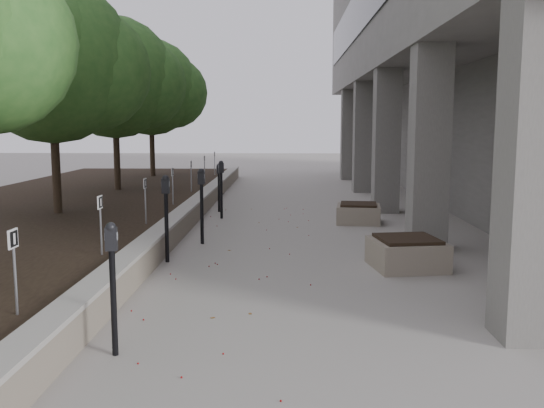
# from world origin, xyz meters

# --- Properties ---
(ground) EXTENTS (90.00, 90.00, 0.00)m
(ground) POSITION_xyz_m (0.00, 0.00, 0.00)
(ground) COLOR gray
(ground) RESTS_ON ground
(retaining_wall) EXTENTS (0.39, 26.00, 0.50)m
(retaining_wall) POSITION_xyz_m (-1.82, 9.00, 0.25)
(retaining_wall) COLOR gray
(retaining_wall) RESTS_ON ground
(planting_bed) EXTENTS (7.00, 26.00, 0.40)m
(planting_bed) POSITION_xyz_m (-5.50, 9.00, 0.20)
(planting_bed) COLOR black
(planting_bed) RESTS_ON ground
(crabapple_tree_3) EXTENTS (4.60, 4.00, 5.44)m
(crabapple_tree_3) POSITION_xyz_m (-4.80, 8.00, 3.12)
(crabapple_tree_3) COLOR #2D6024
(crabapple_tree_3) RESTS_ON planting_bed
(crabapple_tree_4) EXTENTS (4.60, 4.00, 5.44)m
(crabapple_tree_4) POSITION_xyz_m (-4.80, 13.00, 3.12)
(crabapple_tree_4) COLOR #2D6024
(crabapple_tree_4) RESTS_ON planting_bed
(crabapple_tree_5) EXTENTS (4.60, 4.00, 5.44)m
(crabapple_tree_5) POSITION_xyz_m (-4.80, 18.00, 3.12)
(crabapple_tree_5) COLOR #2D6024
(crabapple_tree_5) RESTS_ON planting_bed
(parking_sign_2) EXTENTS (0.04, 0.22, 0.96)m
(parking_sign_2) POSITION_xyz_m (-2.35, 0.50, 0.88)
(parking_sign_2) COLOR black
(parking_sign_2) RESTS_ON planting_bed
(parking_sign_3) EXTENTS (0.04, 0.22, 0.96)m
(parking_sign_3) POSITION_xyz_m (-2.35, 3.50, 0.88)
(parking_sign_3) COLOR black
(parking_sign_3) RESTS_ON planting_bed
(parking_sign_4) EXTENTS (0.04, 0.22, 0.96)m
(parking_sign_4) POSITION_xyz_m (-2.35, 6.50, 0.88)
(parking_sign_4) COLOR black
(parking_sign_4) RESTS_ON planting_bed
(parking_sign_5) EXTENTS (0.04, 0.22, 0.96)m
(parking_sign_5) POSITION_xyz_m (-2.35, 9.50, 0.88)
(parking_sign_5) COLOR black
(parking_sign_5) RESTS_ON planting_bed
(parking_sign_6) EXTENTS (0.04, 0.22, 0.96)m
(parking_sign_6) POSITION_xyz_m (-2.35, 12.50, 0.88)
(parking_sign_6) COLOR black
(parking_sign_6) RESTS_ON planting_bed
(parking_sign_7) EXTENTS (0.04, 0.22, 0.96)m
(parking_sign_7) POSITION_xyz_m (-2.35, 15.50, 0.88)
(parking_sign_7) COLOR black
(parking_sign_7) RESTS_ON planting_bed
(parking_sign_8) EXTENTS (0.04, 0.22, 0.96)m
(parking_sign_8) POSITION_xyz_m (-2.35, 18.50, 0.88)
(parking_sign_8) COLOR black
(parking_sign_8) RESTS_ON planting_bed
(parking_meter_1) EXTENTS (0.16, 0.12, 1.46)m
(parking_meter_1) POSITION_xyz_m (-1.24, 0.37, 0.73)
(parking_meter_1) COLOR black
(parking_meter_1) RESTS_ON ground
(parking_meter_2) EXTENTS (0.16, 0.11, 1.58)m
(parking_meter_2) POSITION_xyz_m (-1.55, 4.71, 0.79)
(parking_meter_2) COLOR black
(parking_meter_2) RESTS_ON ground
(parking_meter_3) EXTENTS (0.16, 0.12, 1.58)m
(parking_meter_3) POSITION_xyz_m (-1.15, 6.37, 0.79)
(parking_meter_3) COLOR black
(parking_meter_3) RESTS_ON ground
(parking_meter_4) EXTENTS (0.18, 0.15, 1.53)m
(parking_meter_4) POSITION_xyz_m (-1.11, 9.71, 0.77)
(parking_meter_4) COLOR black
(parking_meter_4) RESTS_ON ground
(parking_meter_5) EXTENTS (0.15, 0.13, 1.37)m
(parking_meter_5) POSITION_xyz_m (-1.31, 10.89, 0.69)
(parking_meter_5) COLOR black
(parking_meter_5) RESTS_ON ground
(planter_front) EXTENTS (1.33, 1.33, 0.54)m
(planter_front) POSITION_xyz_m (2.70, 4.37, 0.27)
(planter_front) COLOR gray
(planter_front) RESTS_ON ground
(planter_back) EXTENTS (1.19, 1.19, 0.50)m
(planter_back) POSITION_xyz_m (2.43, 9.11, 0.25)
(planter_back) COLOR gray
(planter_back) RESTS_ON ground
(berry_scatter) EXTENTS (3.30, 14.10, 0.02)m
(berry_scatter) POSITION_xyz_m (-0.10, 5.00, 0.01)
(berry_scatter) COLOR maroon
(berry_scatter) RESTS_ON ground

